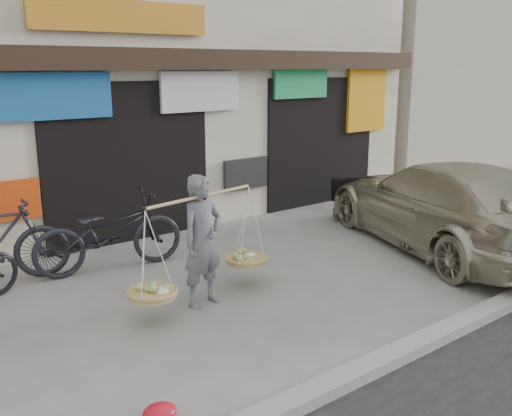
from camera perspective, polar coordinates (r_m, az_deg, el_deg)
ground at (r=7.35m, az=0.12°, el=-9.57°), size 70.00×70.00×0.00m
kerb at (r=6.04m, az=12.32°, el=-14.84°), size 70.00×0.25×0.12m
shophouse_block at (r=12.44m, az=-19.17°, el=15.63°), size 14.00×6.32×7.00m
neighbor_east at (r=21.52m, az=17.71°, el=14.11°), size 12.00×7.00×6.40m
street_vendor at (r=7.12m, az=-5.35°, el=-3.80°), size 2.13×0.84×1.67m
bike_2 at (r=8.61m, az=-14.49°, el=-2.38°), size 2.28×1.07×1.15m
suv at (r=9.84m, az=18.25°, el=0.30°), size 3.55×5.39×1.45m
red_bag at (r=5.23m, az=-9.63°, el=-19.51°), size 0.31×0.25×0.14m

